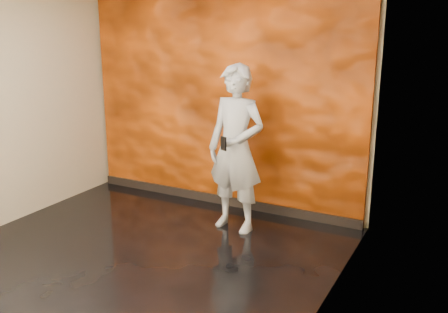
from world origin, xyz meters
The scene contains 5 objects.
room centered at (0.00, 0.00, 1.40)m, with size 4.02×4.02×2.81m.
feature_wall centered at (0.00, 1.96, 1.38)m, with size 3.90×0.06×2.75m, color #FB610F.
baseboard centered at (0.00, 1.92, 0.06)m, with size 3.90×0.04×0.12m, color black.
man centered at (0.57, 1.28, 0.98)m, with size 0.72×0.47×1.97m, color #9CA2AC.
phone centered at (0.56, 0.98, 1.11)m, with size 0.08×0.02×0.16m, color black.
Camera 1 is at (3.06, -3.76, 2.41)m, focal length 40.00 mm.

